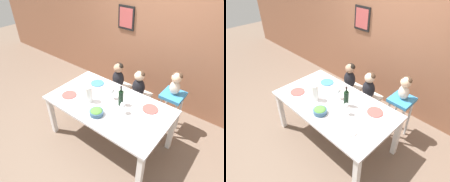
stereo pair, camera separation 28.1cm
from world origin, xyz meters
TOP-DOWN VIEW (x-y plane):
  - ground_plane at (0.00, 0.00)m, footprint 14.00×14.00m
  - wall_back at (-0.00, 1.44)m, footprint 10.00×0.09m
  - dining_table at (0.00, 0.00)m, footprint 1.78×1.00m
  - chair_far_left at (-0.41, 0.78)m, footprint 0.38×0.41m
  - chair_far_center at (0.02, 0.78)m, footprint 0.38×0.41m
  - chair_right_highchair at (0.64, 0.78)m, footprint 0.33×0.35m
  - person_child_left at (-0.41, 0.78)m, footprint 0.23×0.19m
  - person_child_center at (0.02, 0.78)m, footprint 0.23×0.19m
  - person_baby_right at (0.64, 0.78)m, footprint 0.16×0.16m
  - wine_bottle at (0.15, 0.09)m, footprint 0.07×0.07m
  - paper_towel_roll at (-0.26, -0.13)m, footprint 0.10×0.10m
  - wine_glass_near at (0.27, -0.04)m, footprint 0.08×0.08m
  - wine_glass_far at (-0.05, 0.13)m, footprint 0.08×0.08m
  - salad_bowl_large at (0.02, -0.28)m, footprint 0.19×0.19m
  - dinner_plate_front_left at (-0.60, -0.22)m, footprint 0.22×0.22m
  - dinner_plate_back_left at (-0.48, 0.29)m, footprint 0.22×0.22m
  - dinner_plate_back_right at (0.53, 0.26)m, footprint 0.22×0.22m
  - dinner_plate_front_right at (0.51, -0.22)m, footprint 0.22×0.22m

SIDE VIEW (x-z plane):
  - ground_plane at x=0.00m, z-range 0.00..0.00m
  - chair_far_left at x=-0.41m, z-range 0.15..0.60m
  - chair_far_center at x=0.02m, z-range 0.15..0.60m
  - chair_right_highchair at x=0.64m, z-range 0.20..0.96m
  - dining_table at x=0.00m, z-range 0.28..1.02m
  - person_child_left at x=-0.41m, z-range 0.47..0.95m
  - person_child_center at x=0.02m, z-range 0.47..0.95m
  - dinner_plate_front_left at x=-0.60m, z-range 0.74..0.75m
  - dinner_plate_back_left at x=-0.48m, z-range 0.74..0.75m
  - dinner_plate_back_right at x=0.53m, z-range 0.74..0.75m
  - dinner_plate_front_right at x=0.51m, z-range 0.74..0.75m
  - salad_bowl_large at x=0.02m, z-range 0.74..0.82m
  - wine_bottle at x=0.15m, z-range 0.70..1.02m
  - paper_towel_roll at x=-0.26m, z-range 0.74..0.99m
  - wine_glass_near at x=0.27m, z-range 0.78..0.96m
  - wine_glass_far at x=-0.05m, z-range 0.78..0.96m
  - person_baby_right at x=0.64m, z-range 0.79..1.15m
  - wall_back at x=0.00m, z-range 0.00..2.70m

